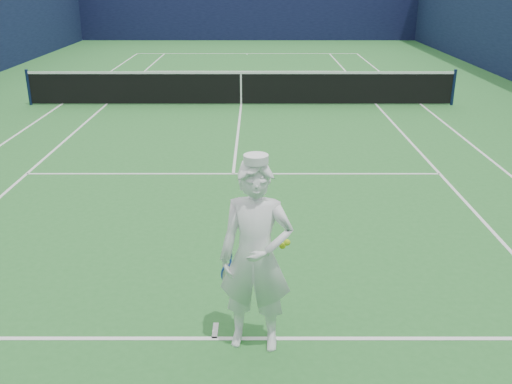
% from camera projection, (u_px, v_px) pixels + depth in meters
% --- Properties ---
extents(ground, '(80.00, 80.00, 0.00)m').
position_uv_depth(ground, '(241.00, 105.00, 17.32)').
color(ground, '#2B702E').
rests_on(ground, ground).
extents(court_markings, '(11.03, 23.83, 0.01)m').
position_uv_depth(court_markings, '(241.00, 105.00, 17.32)').
color(court_markings, white).
rests_on(court_markings, ground).
extents(windscreen_fence, '(20.12, 36.12, 4.00)m').
position_uv_depth(windscreen_fence, '(241.00, 37.00, 16.60)').
color(windscreen_fence, black).
rests_on(windscreen_fence, ground).
extents(tennis_net, '(12.88, 0.09, 1.07)m').
position_uv_depth(tennis_net, '(241.00, 87.00, 17.12)').
color(tennis_net, '#141E4C').
rests_on(tennis_net, ground).
extents(tennis_player, '(0.81, 0.60, 2.13)m').
position_uv_depth(tennis_player, '(256.00, 257.00, 5.78)').
color(tennis_player, white).
rests_on(tennis_player, ground).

